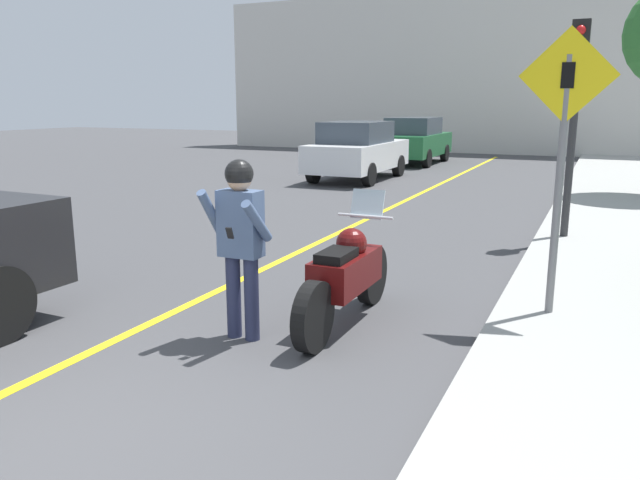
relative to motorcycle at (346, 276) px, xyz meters
name	(u,v)px	position (x,y,z in m)	size (l,w,h in m)	color
ground_plane	(3,441)	(-1.24, -3.06, -0.52)	(80.00, 80.00, 0.00)	#424244
road_center_line	(308,247)	(-1.84, 2.94, -0.51)	(0.12, 36.00, 0.01)	yellow
building_backdrop	(524,72)	(-1.24, 22.94, 2.96)	(28.00, 1.20, 6.95)	beige
motorcycle	(346,276)	(0.00, 0.00, 0.00)	(0.62, 2.22, 1.32)	black
person_biker	(240,231)	(-0.76, -0.77, 0.54)	(0.59, 0.47, 1.73)	#282D4C
crossing_sign	(562,146)	(1.89, 0.90, 1.30)	(0.91, 0.08, 2.81)	slate
traffic_light	(576,88)	(1.78, 4.91, 1.93)	(0.26, 0.30, 3.32)	#2D2D30
parked_car_white	(358,150)	(-4.31, 11.41, 0.34)	(1.88, 4.20, 1.68)	black
parked_car_green	(414,140)	(-4.18, 16.81, 0.34)	(1.88, 4.20, 1.68)	black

